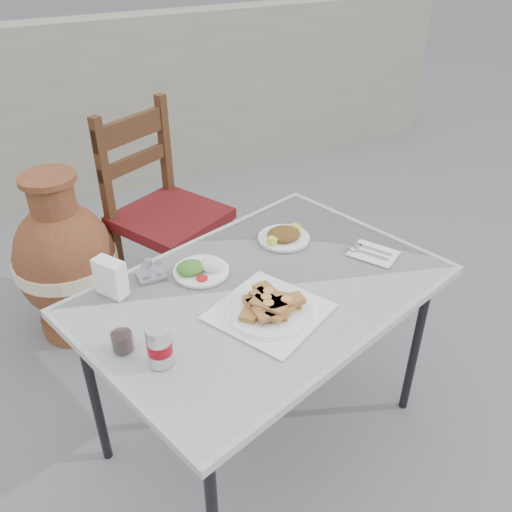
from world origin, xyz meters
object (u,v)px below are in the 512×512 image
chair (163,212)px  condiment_caddy (151,272)px  pide_plate (269,304)px  cola_glass (122,338)px  napkin_holder (111,277)px  soda_can (159,345)px  salad_rice_plate (200,268)px  salad_chopped_plate (284,236)px  cafe_table (264,298)px  terracotta_urn (66,262)px

chair → condiment_caddy: bearing=-136.9°
pide_plate → condiment_caddy: size_ratio=4.42×
cola_glass → napkin_holder: (0.04, 0.28, 0.02)m
soda_can → salad_rice_plate: bearing=54.0°
salad_rice_plate → napkin_holder: napkin_holder is taller
salad_chopped_plate → chair: chair is taller
salad_rice_plate → condiment_caddy: size_ratio=2.03×
cafe_table → terracotta_urn: bearing=118.0°
cafe_table → cola_glass: 0.53m
cola_glass → soda_can: bearing=-51.4°
pide_plate → chair: size_ratio=0.41×
cola_glass → condiment_caddy: 0.36m
condiment_caddy → terracotta_urn: size_ratio=0.12×
condiment_caddy → salad_rice_plate: bearing=-17.5°
cafe_table → pide_plate: bearing=-110.2°
terracotta_urn → condiment_caddy: bearing=-75.0°
cafe_table → soda_can: soda_can is taller
pide_plate → terracotta_urn: (-0.49, 1.14, -0.38)m
soda_can → terracotta_urn: 1.28m
chair → terracotta_urn: 0.52m
salad_chopped_plate → napkin_holder: 0.68m
cola_glass → chair: bearing=66.9°
salad_chopped_plate → chair: bearing=107.9°
chair → pide_plate: bearing=-117.3°
salad_rice_plate → terracotta_urn: (-0.37, 0.84, -0.36)m
cola_glass → cafe_table: bearing=10.1°
pide_plate → soda_can: bearing=-170.7°
salad_rice_plate → condiment_caddy: bearing=162.5°
salad_rice_plate → pide_plate: bearing=-69.3°
salad_rice_plate → salad_chopped_plate: bearing=9.8°
chair → napkin_holder: bearing=-144.5°
terracotta_urn → salad_chopped_plate: bearing=-46.1°
soda_can → cola_glass: soda_can is taller
cafe_table → soda_can: 0.48m
terracotta_urn → pide_plate: bearing=-66.8°
salad_chopped_plate → napkin_holder: bearing=-176.3°
pide_plate → salad_chopped_plate: size_ratio=2.15×
chair → terracotta_urn: chair is taller
soda_can → cola_glass: size_ratio=1.31×
soda_can → chair: 1.29m
salad_chopped_plate → terracotta_urn: terracotta_urn is taller
cola_glass → terracotta_urn: bearing=91.4°
pide_plate → napkin_holder: (-0.42, 0.32, 0.03)m
salad_rice_plate → cola_glass: 0.43m
cola_glass → salad_rice_plate: bearing=37.1°
pide_plate → cola_glass: bearing=175.1°
salad_chopped_plate → soda_can: bearing=-146.0°
salad_rice_plate → salad_chopped_plate: 0.38m
pide_plate → salad_rice_plate: pide_plate is taller
cafe_table → salad_chopped_plate: size_ratio=6.98×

